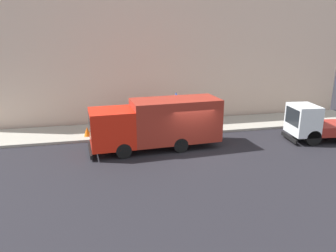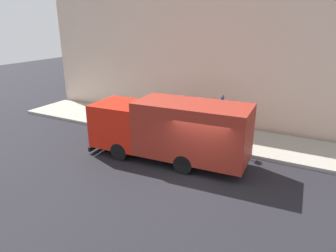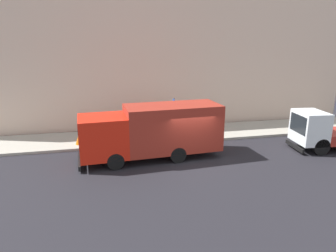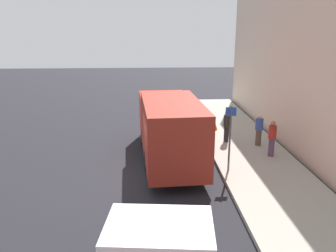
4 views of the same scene
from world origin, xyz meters
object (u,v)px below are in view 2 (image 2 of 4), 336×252
Objects in this scene: pedestrian_third at (164,117)px; traffic_cone_orange at (132,121)px; pedestrian_standing at (209,114)px; street_sign_post at (222,117)px; large_utility_truck at (170,128)px; pedestrian_walking at (185,113)px.

pedestrian_third is 2.24m from traffic_cone_orange.
pedestrian_standing is 2.69× the size of traffic_cone_orange.
street_sign_post is at bearing -136.63° from pedestrian_standing.
large_utility_truck is at bearing -172.76° from pedestrian_standing.
large_utility_truck reaches higher than pedestrian_third.
pedestrian_standing is (4.75, -0.19, -0.57)m from large_utility_truck.
pedestrian_third is at bearing 79.10° from street_sign_post.
pedestrian_walking is 1.56m from pedestrian_standing.
street_sign_post is at bearing -153.62° from pedestrian_third.
pedestrian_standing is at bearing 117.24° from pedestrian_walking.
traffic_cone_orange is (2.88, 4.22, -1.15)m from large_utility_truck.
pedestrian_third reaches higher than pedestrian_walking.
pedestrian_third is 2.63× the size of traffic_cone_orange.
large_utility_truck is 3.80m from pedestrian_third.
pedestrian_standing is 2.77m from pedestrian_third.
traffic_cone_orange is at bearing 52.26° from large_utility_truck.
street_sign_post is (-2.23, -3.13, 0.80)m from pedestrian_walking.
pedestrian_third is (-1.62, 2.25, -0.01)m from pedestrian_standing.
pedestrian_walking is 1.65m from pedestrian_third.
street_sign_post is (-0.74, -3.83, 0.75)m from pedestrian_third.
pedestrian_third is 0.59× the size of street_sign_post.
pedestrian_walking is 3.39m from traffic_cone_orange.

